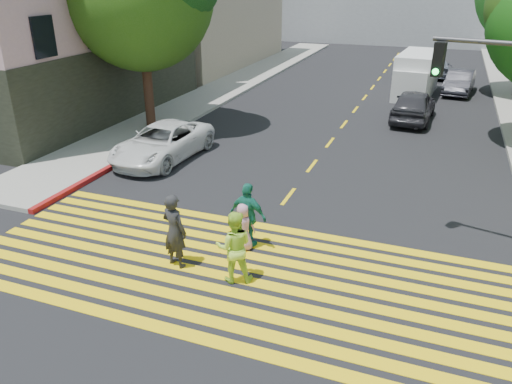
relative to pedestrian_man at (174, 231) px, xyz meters
The scene contains 15 objects.
ground 1.98m from the pedestrian_man, 37.25° to the right, with size 120.00×120.00×0.00m, color black.
sidewalk_left 22.15m from the pedestrian_man, 108.78° to the left, with size 3.00×40.00×0.15m, color gray.
curb_red 7.47m from the pedestrian_man, 138.12° to the left, with size 0.20×8.00×0.16m, color maroon.
crosswalk 1.69m from the pedestrian_man, ahead, with size 13.40×5.30×0.01m.
lane_line 21.52m from the pedestrian_man, 86.33° to the left, with size 0.12×34.40×0.01m.
building_left_pink 18.63m from the pedestrian_man, 143.17° to the left, with size 12.10×14.10×11.00m.
pedestrian_man is the anchor object (origin of this frame).
pedestrian_woman 1.61m from the pedestrian_man, ahead, with size 0.87×0.68×1.78m, color #B8E73F.
pedestrian_child 1.85m from the pedestrian_man, 46.54° to the left, with size 0.64×0.42×1.31m, color #BC849E.
pedestrian_extra 2.01m from the pedestrian_man, 48.83° to the left, with size 1.05×0.44×1.80m, color #196F5B.
white_sedan 7.90m from the pedestrian_man, 122.67° to the left, with size 2.25×4.88×1.36m, color silver.
dark_car_near 16.37m from the pedestrian_man, 74.55° to the left, with size 1.82×4.52×1.54m, color #28272C.
silver_car 28.51m from the pedestrian_man, 79.97° to the left, with size 1.70×4.17×1.21m, color gray.
dark_car_parked 23.90m from the pedestrian_man, 74.36° to the left, with size 1.46×4.18×1.38m, color black.
white_van 21.86m from the pedestrian_man, 79.46° to the left, with size 2.33×5.32×2.45m.
Camera 1 is at (4.24, -8.23, 6.70)m, focal length 35.00 mm.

